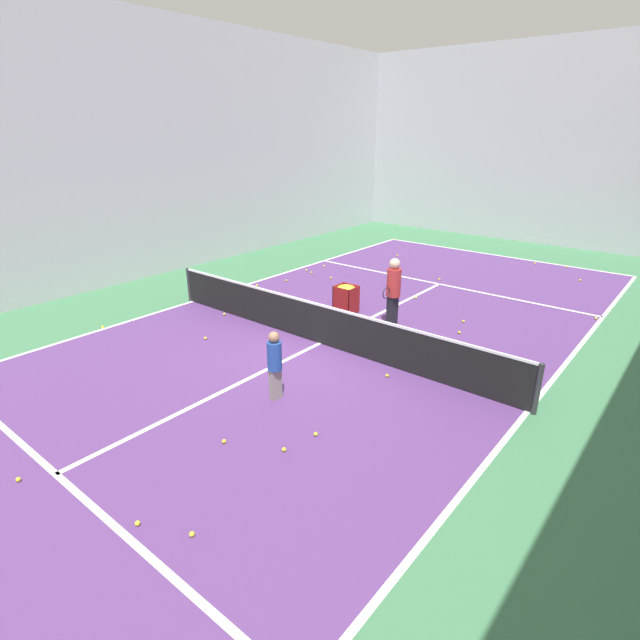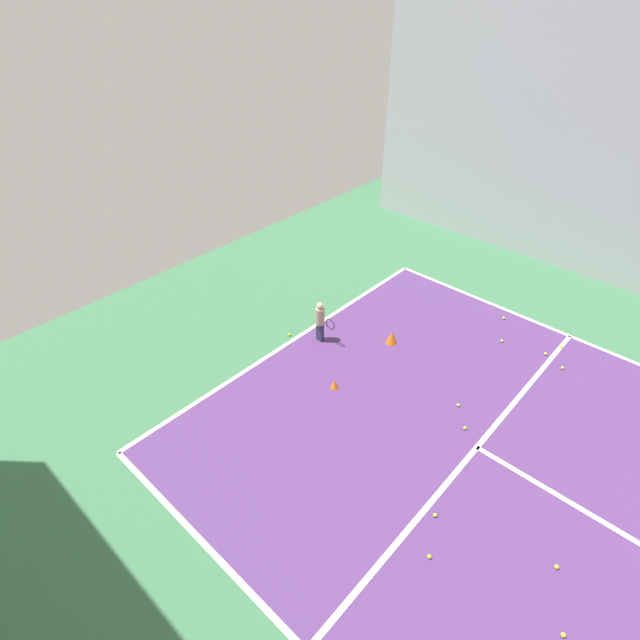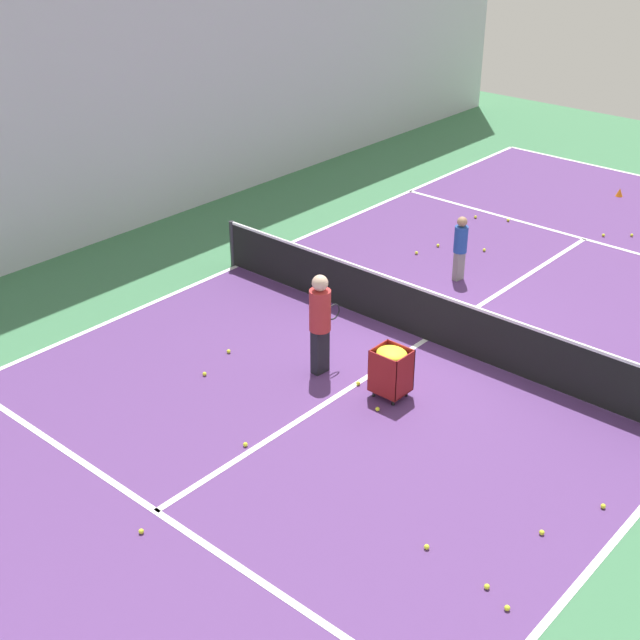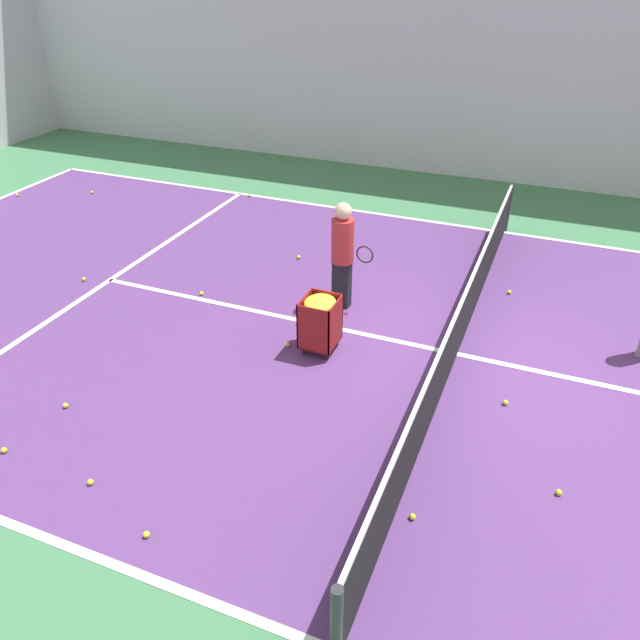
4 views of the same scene
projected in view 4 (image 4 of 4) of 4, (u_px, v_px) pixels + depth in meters
The scene contains 26 objects.
ground_plane at pixel (456, 354), 8.90m from camera, with size 32.47×32.47×0.00m, color #3D754C.
court_playing_area at pixel (456, 354), 8.90m from camera, with size 9.47×22.03×0.00m.
line_sideline_right at pixel (504, 232), 12.65m from camera, with size 0.10×22.03×0.00m, color white.
line_service_far at pixel (110, 280), 10.85m from camera, with size 9.47×0.10×0.00m, color white.
line_centre_service at pixel (456, 354), 8.89m from camera, with size 0.10×12.12×0.00m, color white.
hall_enclosure_right at pixel (555, 0), 13.19m from camera, with size 0.15×28.77×8.01m.
tennis_net at pixel (460, 324), 8.64m from camera, with size 9.77×0.10×0.97m.
coach_at_net at pixel (343, 249), 9.58m from camera, with size 0.38×0.69×1.75m.
ball_cart at pixel (320, 314), 8.70m from camera, with size 0.54×0.49×0.85m.
tennis_ball_4 at pixel (17, 195), 14.43m from camera, with size 0.07×0.07×0.07m, color yellow.
tennis_ball_5 at pixel (92, 192), 14.58m from camera, with size 0.07×0.07×0.07m, color yellow.
tennis_ball_6 at pixel (4, 450), 7.16m from camera, with size 0.07×0.07×0.07m, color yellow.
tennis_ball_10 at pixel (90, 482), 6.73m from camera, with size 0.07×0.07×0.07m, color yellow.
tennis_ball_13 at pixel (249, 196), 14.40m from camera, with size 0.07×0.07×0.07m, color yellow.
tennis_ball_14 at pixel (202, 293), 10.37m from camera, with size 0.07×0.07×0.07m, color yellow.
tennis_ball_15 at pixel (146, 534), 6.13m from camera, with size 0.07×0.07×0.07m, color yellow.
tennis_ball_20 at pixel (84, 279), 10.80m from camera, with size 0.07×0.07×0.07m, color yellow.
tennis_ball_21 at pixel (412, 517), 6.33m from camera, with size 0.07×0.07×0.07m, color yellow.
tennis_ball_24 at pixel (299, 257), 11.57m from camera, with size 0.07×0.07×0.07m, color yellow.
tennis_ball_26 at pixel (509, 292), 10.40m from camera, with size 0.07×0.07×0.07m, color yellow.
tennis_ball_27 at pixel (505, 402), 7.90m from camera, with size 0.07×0.07×0.07m, color yellow.
tennis_ball_29 at pixel (66, 405), 7.85m from camera, with size 0.07×0.07×0.07m, color yellow.
tennis_ball_30 at pixel (287, 345), 9.04m from camera, with size 0.07×0.07×0.07m, color yellow.
tennis_ball_31 at pixel (342, 259), 11.51m from camera, with size 0.07×0.07×0.07m, color yellow.
tennis_ball_33 at pixel (559, 492), 6.60m from camera, with size 0.07×0.07×0.07m, color yellow.
tennis_ball_34 at pixel (329, 327), 9.47m from camera, with size 0.07×0.07×0.07m, color yellow.
Camera 4 is at (-7.55, -0.97, 5.02)m, focal length 35.00 mm.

